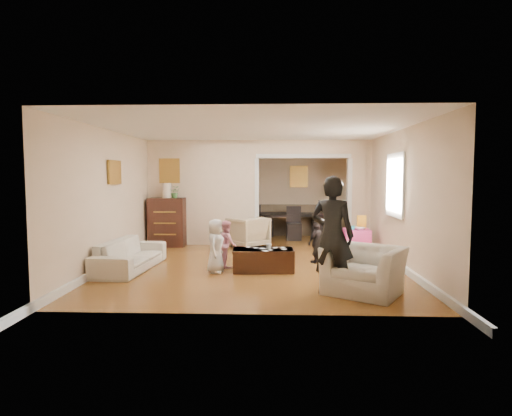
{
  "coord_description": "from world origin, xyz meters",
  "views": [
    {
      "loc": [
        0.34,
        -8.65,
        1.75
      ],
      "look_at": [
        0.0,
        0.2,
        1.05
      ],
      "focal_mm": 29.54,
      "sensor_mm": 36.0,
      "label": 1
    }
  ],
  "objects_px": {
    "coffee_cup": "(269,247)",
    "child_toddler": "(317,243)",
    "coffee_table": "(263,260)",
    "armchair_back": "(248,232)",
    "play_table": "(357,241)",
    "adult_person": "(332,235)",
    "armchair_front": "(364,270)",
    "cyan_cup": "(353,228)",
    "dining_table": "(293,225)",
    "table_lamp": "(167,191)",
    "child_kneel_b": "(227,244)",
    "sofa": "(130,255)",
    "dresser": "(167,222)",
    "child_kneel_a": "(216,246)"
  },
  "relations": [
    {
      "from": "armchair_front",
      "to": "dining_table",
      "type": "xyz_separation_m",
      "value": [
        -0.77,
        5.74,
        -0.01
      ]
    },
    {
      "from": "dining_table",
      "to": "child_kneel_b",
      "type": "xyz_separation_m",
      "value": [
        -1.45,
        -4.06,
        0.11
      ]
    },
    {
      "from": "dining_table",
      "to": "dresser",
      "type": "bearing_deg",
      "value": -162.38
    },
    {
      "from": "armchair_front",
      "to": "dining_table",
      "type": "bearing_deg",
      "value": 129.26
    },
    {
      "from": "armchair_front",
      "to": "play_table",
      "type": "height_order",
      "value": "armchair_front"
    },
    {
      "from": "armchair_front",
      "to": "armchair_back",
      "type": "bearing_deg",
      "value": 148.18
    },
    {
      "from": "armchair_back",
      "to": "coffee_cup",
      "type": "bearing_deg",
      "value": 58.62
    },
    {
      "from": "table_lamp",
      "to": "coffee_table",
      "type": "relative_size",
      "value": 0.33
    },
    {
      "from": "armchair_front",
      "to": "child_kneel_b",
      "type": "relative_size",
      "value": 1.2
    },
    {
      "from": "adult_person",
      "to": "child_kneel_b",
      "type": "bearing_deg",
      "value": -22.63
    },
    {
      "from": "child_kneel_a",
      "to": "armchair_back",
      "type": "bearing_deg",
      "value": -2.32
    },
    {
      "from": "armchair_back",
      "to": "armchair_front",
      "type": "bearing_deg",
      "value": 73.58
    },
    {
      "from": "dresser",
      "to": "adult_person",
      "type": "height_order",
      "value": "adult_person"
    },
    {
      "from": "adult_person",
      "to": "child_kneel_b",
      "type": "relative_size",
      "value": 1.95
    },
    {
      "from": "play_table",
      "to": "sofa",
      "type": "bearing_deg",
      "value": -157.43
    },
    {
      "from": "armchair_back",
      "to": "cyan_cup",
      "type": "height_order",
      "value": "armchair_back"
    },
    {
      "from": "armchair_back",
      "to": "coffee_cup",
      "type": "xyz_separation_m",
      "value": [
        0.52,
        -2.55,
        0.09
      ]
    },
    {
      "from": "armchair_back",
      "to": "dining_table",
      "type": "xyz_separation_m",
      "value": [
        1.17,
        1.86,
        -0.03
      ]
    },
    {
      "from": "dining_table",
      "to": "adult_person",
      "type": "relative_size",
      "value": 1.11
    },
    {
      "from": "child_kneel_a",
      "to": "child_kneel_b",
      "type": "xyz_separation_m",
      "value": [
        0.15,
        0.45,
        -0.04
      ]
    },
    {
      "from": "coffee_table",
      "to": "adult_person",
      "type": "bearing_deg",
      "value": -54.2
    },
    {
      "from": "dining_table",
      "to": "child_kneel_a",
      "type": "distance_m",
      "value": 4.78
    },
    {
      "from": "armchair_back",
      "to": "dresser",
      "type": "distance_m",
      "value": 2.0
    },
    {
      "from": "adult_person",
      "to": "child_toddler",
      "type": "xyz_separation_m",
      "value": [
        0.02,
        2.18,
        -0.46
      ]
    },
    {
      "from": "armchair_back",
      "to": "dresser",
      "type": "bearing_deg",
      "value": -46.14
    },
    {
      "from": "sofa",
      "to": "coffee_table",
      "type": "xyz_separation_m",
      "value": [
        2.46,
        -0.04,
        -0.07
      ]
    },
    {
      "from": "coffee_table",
      "to": "coffee_cup",
      "type": "distance_m",
      "value": 0.28
    },
    {
      "from": "table_lamp",
      "to": "cyan_cup",
      "type": "height_order",
      "value": "table_lamp"
    },
    {
      "from": "sofa",
      "to": "armchair_back",
      "type": "bearing_deg",
      "value": -35.34
    },
    {
      "from": "adult_person",
      "to": "armchair_back",
      "type": "bearing_deg",
      "value": -47.3
    },
    {
      "from": "cyan_cup",
      "to": "child_kneel_b",
      "type": "bearing_deg",
      "value": -149.52
    },
    {
      "from": "armchair_back",
      "to": "adult_person",
      "type": "distance_m",
      "value": 4.23
    },
    {
      "from": "table_lamp",
      "to": "coffee_cup",
      "type": "relative_size",
      "value": 3.36
    },
    {
      "from": "child_kneel_b",
      "to": "child_toddler",
      "type": "bearing_deg",
      "value": -98.77
    },
    {
      "from": "armchair_back",
      "to": "coffee_table",
      "type": "xyz_separation_m",
      "value": [
        0.42,
        -2.5,
        -0.17
      ]
    },
    {
      "from": "armchair_front",
      "to": "child_toddler",
      "type": "relative_size",
      "value": 1.32
    },
    {
      "from": "coffee_cup",
      "to": "dining_table",
      "type": "height_order",
      "value": "dining_table"
    },
    {
      "from": "coffee_table",
      "to": "cyan_cup",
      "type": "bearing_deg",
      "value": 43.53
    },
    {
      "from": "armchair_front",
      "to": "table_lamp",
      "type": "distance_m",
      "value": 5.69
    },
    {
      "from": "table_lamp",
      "to": "dining_table",
      "type": "bearing_deg",
      "value": 28.94
    },
    {
      "from": "table_lamp",
      "to": "cyan_cup",
      "type": "relative_size",
      "value": 4.5
    },
    {
      "from": "coffee_cup",
      "to": "child_toddler",
      "type": "xyz_separation_m",
      "value": [
        0.95,
        0.8,
        -0.05
      ]
    },
    {
      "from": "table_lamp",
      "to": "child_kneel_b",
      "type": "bearing_deg",
      "value": -53.52
    },
    {
      "from": "child_toddler",
      "to": "coffee_cup",
      "type": "bearing_deg",
      "value": -3.09
    },
    {
      "from": "sofa",
      "to": "dresser",
      "type": "distance_m",
      "value": 2.59
    },
    {
      "from": "armchair_front",
      "to": "table_lamp",
      "type": "relative_size",
      "value": 2.96
    },
    {
      "from": "coffee_cup",
      "to": "child_toddler",
      "type": "relative_size",
      "value": 0.13
    },
    {
      "from": "table_lamp",
      "to": "adult_person",
      "type": "height_order",
      "value": "adult_person"
    },
    {
      "from": "sofa",
      "to": "child_kneel_a",
      "type": "bearing_deg",
      "value": -92.43
    },
    {
      "from": "armchair_back",
      "to": "play_table",
      "type": "relative_size",
      "value": 1.47
    }
  ]
}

